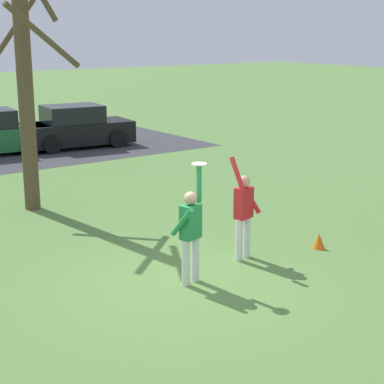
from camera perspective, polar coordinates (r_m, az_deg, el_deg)
ground_plane at (r=11.16m, az=-0.64°, el=-8.22°), size 120.00×120.00×0.00m
person_catcher at (r=10.83m, az=-0.13°, el=-3.40°), size 0.57×0.48×2.08m
person_defender at (r=12.04m, az=4.67°, el=-1.62°), size 0.61×0.53×2.04m
frisbee_disc at (r=10.72m, az=0.64°, el=2.55°), size 0.26×0.26×0.02m
parked_car_black at (r=24.43m, az=-10.44°, el=5.70°), size 4.28×2.40×1.59m
bare_tree_tall at (r=15.64m, az=-14.78°, el=9.93°), size 1.88×1.81×6.27m
field_cone_orange at (r=13.07m, az=11.38°, el=-4.35°), size 0.26×0.26×0.32m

